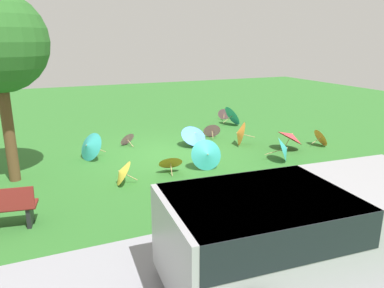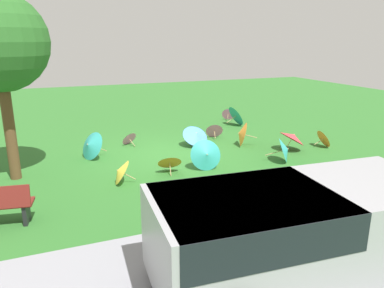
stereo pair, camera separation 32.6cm
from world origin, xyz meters
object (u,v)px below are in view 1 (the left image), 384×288
(parasol_orange_2, at_px, (322,137))
(parasol_yellow_1, at_px, (121,172))
(parasol_blue_0, at_px, (194,134))
(parasol_orange_3, at_px, (170,161))
(parasol_pink_3, at_px, (224,114))
(van_dark, at_px, (301,226))
(parasol_teal_1, at_px, (207,155))
(parasol_teal_0, at_px, (233,115))
(parasol_red_0, at_px, (291,136))
(parasol_teal_2, at_px, (89,146))
(parasol_pink_0, at_px, (212,130))
(parasol_teal_5, at_px, (285,149))
(parasol_orange_0, at_px, (239,133))
(parasol_pink_2, at_px, (126,138))

(parasol_orange_2, relative_size, parasol_yellow_1, 0.93)
(parasol_blue_0, xyz_separation_m, parasol_orange_3, (1.71, 2.19, -0.09))
(parasol_pink_3, bearing_deg, parasol_blue_0, 48.97)
(van_dark, height_order, parasol_teal_1, van_dark)
(parasol_blue_0, relative_size, parasol_orange_3, 1.25)
(parasol_teal_0, xyz_separation_m, parasol_red_0, (0.08, 4.11, 0.04))
(parasol_teal_2, bearing_deg, parasol_orange_3, 132.66)
(parasol_yellow_1, bearing_deg, parasol_pink_0, -141.94)
(parasol_orange_3, relative_size, parasol_teal_5, 0.86)
(parasol_teal_1, bearing_deg, parasol_yellow_1, 3.32)
(parasol_red_0, distance_m, parasol_yellow_1, 6.13)
(parasol_teal_2, relative_size, parasol_yellow_1, 1.40)
(parasol_orange_0, distance_m, parasol_teal_0, 3.27)
(van_dark, xyz_separation_m, parasol_yellow_1, (1.67, -5.04, -0.58))
(parasol_orange_2, bearing_deg, parasol_teal_1, 7.36)
(parasol_red_0, bearing_deg, parasol_teal_1, 10.92)
(van_dark, distance_m, parasol_pink_3, 12.10)
(parasol_teal_2, relative_size, parasol_orange_3, 1.41)
(parasol_blue_0, distance_m, parasol_orange_0, 1.61)
(parasol_blue_0, bearing_deg, parasol_teal_0, -140.73)
(parasol_pink_2, relative_size, parasol_orange_3, 0.87)
(parasol_orange_2, distance_m, parasol_orange_3, 5.93)
(parasol_orange_2, relative_size, parasol_teal_2, 0.66)
(parasol_pink_3, xyz_separation_m, parasol_orange_3, (4.83, 5.78, 0.06))
(parasol_orange_0, distance_m, parasol_pink_2, 4.04)
(parasol_teal_5, bearing_deg, parasol_teal_1, -5.83)
(parasol_teal_0, relative_size, parasol_teal_5, 1.08)
(parasol_orange_3, bearing_deg, parasol_pink_2, -81.80)
(parasol_orange_0, distance_m, parasol_orange_3, 3.64)
(parasol_teal_0, bearing_deg, parasol_teal_2, 20.76)
(parasol_blue_0, distance_m, parasol_yellow_1, 4.07)
(parasol_orange_2, height_order, parasol_pink_3, parasol_orange_2)
(parasol_blue_0, height_order, parasol_teal_1, parasol_teal_1)
(parasol_teal_2, xyz_separation_m, parasol_teal_5, (-5.56, 2.55, -0.05))
(parasol_teal_1, height_order, parasol_teal_2, parasol_teal_2)
(van_dark, bearing_deg, parasol_teal_1, -99.69)
(parasol_teal_1, bearing_deg, parasol_orange_0, -139.48)
(parasol_orange_0, height_order, parasol_pink_3, parasol_orange_0)
(parasol_teal_5, bearing_deg, parasol_teal_2, -24.60)
(parasol_orange_3, bearing_deg, van_dark, 91.97)
(van_dark, xyz_separation_m, parasol_red_0, (-4.41, -5.87, -0.43))
(parasol_teal_0, bearing_deg, parasol_orange_0, 64.00)
(parasol_orange_0, relative_size, parasol_pink_0, 1.23)
(parasol_blue_0, relative_size, parasol_teal_0, 0.99)
(parasol_teal_1, height_order, parasol_orange_2, parasol_teal_1)
(van_dark, height_order, parasol_orange_2, van_dark)
(parasol_pink_0, height_order, parasol_teal_2, parasol_teal_2)
(parasol_orange_2, distance_m, parasol_pink_2, 6.98)
(parasol_pink_0, bearing_deg, parasol_yellow_1, 38.06)
(parasol_orange_0, relative_size, parasol_red_0, 0.94)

